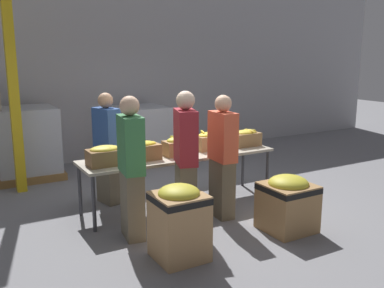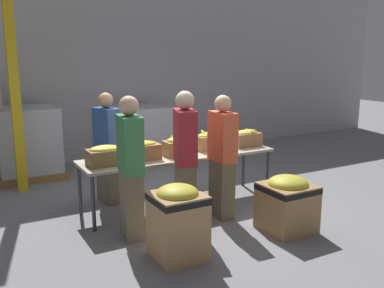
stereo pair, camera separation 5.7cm
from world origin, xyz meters
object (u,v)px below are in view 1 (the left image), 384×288
at_px(banana_box_2, 178,146).
at_px(volunteer_1, 131,169).
at_px(donation_bin_1, 288,201).
at_px(volunteer_3, 107,149).
at_px(volunteer_0, 186,160).
at_px(volunteer_2, 222,158).
at_px(banana_box_0, 105,155).
at_px(banana_box_1, 142,150).
at_px(banana_box_4, 246,138).
at_px(pallet_stack_0, 26,143).
at_px(banana_box_3, 211,140).
at_px(support_pillar, 12,69).
at_px(donation_bin_0, 179,220).
at_px(pallet_stack_1, 141,135).
at_px(sorting_table, 179,158).

height_order(banana_box_2, volunteer_1, volunteer_1).
bearing_deg(donation_bin_1, banana_box_2, 118.83).
relative_size(volunteer_3, donation_bin_1, 2.30).
xyz_separation_m(volunteer_0, volunteer_2, (0.59, 0.03, -0.04)).
bearing_deg(banana_box_0, volunteer_0, -37.63).
bearing_deg(banana_box_1, volunteer_1, -122.02).
relative_size(banana_box_4, pallet_stack_0, 0.35).
xyz_separation_m(banana_box_3, volunteer_0, (-0.88, -0.78, -0.04)).
bearing_deg(banana_box_3, pallet_stack_0, 130.87).
distance_m(banana_box_1, volunteer_1, 0.82).
xyz_separation_m(volunteer_3, donation_bin_1, (1.64, -2.15, -0.45)).
bearing_deg(support_pillar, volunteer_2, -48.91).
xyz_separation_m(volunteer_1, donation_bin_1, (1.81, -0.78, -0.49)).
relative_size(banana_box_1, volunteer_1, 0.28).
bearing_deg(donation_bin_0, donation_bin_1, -0.00).
xyz_separation_m(pallet_stack_0, pallet_stack_1, (2.24, -0.03, -0.06)).
bearing_deg(volunteer_3, banana_box_0, -34.04).
relative_size(volunteer_2, volunteer_3, 1.01).
bearing_deg(sorting_table, banana_box_3, 6.39).
height_order(volunteer_3, support_pillar, support_pillar).
relative_size(banana_box_2, support_pillar, 0.10).
relative_size(sorting_table, volunteer_3, 1.74).
distance_m(banana_box_0, donation_bin_1, 2.46).
bearing_deg(donation_bin_0, banana_box_3, 48.29).
bearing_deg(banana_box_0, volunteer_3, 69.17).
bearing_deg(volunteer_2, sorting_table, 27.84).
distance_m(banana_box_2, volunteer_1, 1.22).
relative_size(donation_bin_0, support_pillar, 0.21).
height_order(sorting_table, pallet_stack_1, pallet_stack_1).
relative_size(donation_bin_1, pallet_stack_1, 0.62).
bearing_deg(volunteer_3, banana_box_4, 59.65).
bearing_deg(volunteer_1, donation_bin_0, -155.18).
xyz_separation_m(banana_box_3, volunteer_2, (-0.29, -0.75, -0.08)).
distance_m(banana_box_0, volunteer_1, 0.67).
height_order(banana_box_3, donation_bin_1, banana_box_3).
distance_m(donation_bin_1, support_pillar, 4.66).
distance_m(banana_box_3, donation_bin_1, 1.67).
height_order(banana_box_2, banana_box_4, banana_box_2).
height_order(volunteer_3, donation_bin_1, volunteer_3).
height_order(support_pillar, pallet_stack_1, support_pillar).
xyz_separation_m(banana_box_1, pallet_stack_1, (1.14, 2.73, -0.34)).
relative_size(banana_box_1, support_pillar, 0.12).
relative_size(volunteer_1, pallet_stack_0, 1.36).
relative_size(support_pillar, pallet_stack_1, 3.39).
distance_m(banana_box_2, donation_bin_1, 1.76).
bearing_deg(banana_box_2, sorting_table, 40.58).
xyz_separation_m(banana_box_2, banana_box_3, (0.63, 0.10, 0.00)).
bearing_deg(banana_box_2, banana_box_1, 179.52).
distance_m(volunteer_3, donation_bin_0, 2.19).
relative_size(volunteer_2, pallet_stack_1, 1.45).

